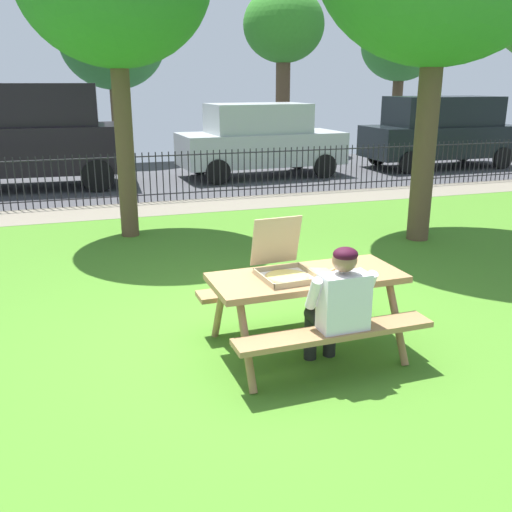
{
  "coord_description": "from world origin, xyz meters",
  "views": [
    {
      "loc": [
        -1.59,
        -5.11,
        2.49
      ],
      "look_at": [
        0.17,
        0.3,
        0.75
      ],
      "focal_mm": 40.04,
      "sensor_mm": 36.0,
      "label": 1
    }
  ],
  "objects_px": {
    "parked_car_center": "(25,134)",
    "adult_at_table": "(338,304)",
    "pizza_box_open": "(284,266)",
    "pizza_slice_on_table": "(323,270)",
    "picnic_table_foreground": "(306,292)",
    "far_tree_midright": "(284,28)",
    "far_tree_center": "(112,42)",
    "parked_car_far_right": "(441,130)",
    "parked_car_right": "(260,139)",
    "far_tree_right": "(401,46)"
  },
  "relations": [
    {
      "from": "parked_car_center",
      "to": "adult_at_table",
      "type": "bearing_deg",
      "value": -74.12
    },
    {
      "from": "pizza_box_open",
      "to": "adult_at_table",
      "type": "height_order",
      "value": "pizza_box_open"
    },
    {
      "from": "pizza_slice_on_table",
      "to": "adult_at_table",
      "type": "xyz_separation_m",
      "value": [
        -0.11,
        -0.56,
        -0.12
      ]
    },
    {
      "from": "picnic_table_foreground",
      "to": "pizza_box_open",
      "type": "xyz_separation_m",
      "value": [
        -0.22,
        0.03,
        0.27
      ]
    },
    {
      "from": "far_tree_midright",
      "to": "far_tree_center",
      "type": "bearing_deg",
      "value": -180.0
    },
    {
      "from": "parked_car_far_right",
      "to": "far_tree_center",
      "type": "bearing_deg",
      "value": 152.24
    },
    {
      "from": "pizza_box_open",
      "to": "parked_car_right",
      "type": "relative_size",
      "value": 0.13
    },
    {
      "from": "pizza_box_open",
      "to": "far_tree_center",
      "type": "relative_size",
      "value": 0.11
    },
    {
      "from": "pizza_box_open",
      "to": "pizza_slice_on_table",
      "type": "distance_m",
      "value": 0.43
    },
    {
      "from": "parked_car_far_right",
      "to": "far_tree_midright",
      "type": "height_order",
      "value": "far_tree_midright"
    },
    {
      "from": "far_tree_center",
      "to": "far_tree_midright",
      "type": "height_order",
      "value": "far_tree_midright"
    },
    {
      "from": "parked_car_right",
      "to": "far_tree_right",
      "type": "relative_size",
      "value": 0.87
    },
    {
      "from": "adult_at_table",
      "to": "parked_car_center",
      "type": "xyz_separation_m",
      "value": [
        -3.04,
        10.7,
        0.65
      ]
    },
    {
      "from": "pizza_box_open",
      "to": "pizza_slice_on_table",
      "type": "relative_size",
      "value": 2.33
    },
    {
      "from": "pizza_slice_on_table",
      "to": "far_tree_right",
      "type": "bearing_deg",
      "value": 56.74
    },
    {
      "from": "parked_car_center",
      "to": "parked_car_far_right",
      "type": "xyz_separation_m",
      "value": [
        11.6,
        0.0,
        -0.21
      ]
    },
    {
      "from": "adult_at_table",
      "to": "far_tree_center",
      "type": "distance_m",
      "value": 15.76
    },
    {
      "from": "pizza_box_open",
      "to": "far_tree_midright",
      "type": "bearing_deg",
      "value": 69.53
    },
    {
      "from": "adult_at_table",
      "to": "far_tree_right",
      "type": "relative_size",
      "value": 0.23
    },
    {
      "from": "parked_car_center",
      "to": "parked_car_right",
      "type": "relative_size",
      "value": 1.07
    },
    {
      "from": "far_tree_midright",
      "to": "far_tree_right",
      "type": "xyz_separation_m",
      "value": [
        4.61,
        -0.0,
        -0.48
      ]
    },
    {
      "from": "pizza_box_open",
      "to": "far_tree_midright",
      "type": "height_order",
      "value": "far_tree_midright"
    },
    {
      "from": "pizza_box_open",
      "to": "far_tree_right",
      "type": "relative_size",
      "value": 0.11
    },
    {
      "from": "parked_car_far_right",
      "to": "far_tree_right",
      "type": "xyz_separation_m",
      "value": [
        1.33,
        4.76,
        2.67
      ]
    },
    {
      "from": "far_tree_center",
      "to": "far_tree_midright",
      "type": "distance_m",
      "value": 5.78
    },
    {
      "from": "parked_car_center",
      "to": "far_tree_midright",
      "type": "distance_m",
      "value": 10.02
    },
    {
      "from": "parked_car_center",
      "to": "parked_car_far_right",
      "type": "relative_size",
      "value": 1.04
    },
    {
      "from": "picnic_table_foreground",
      "to": "far_tree_midright",
      "type": "distance_m",
      "value": 16.3
    },
    {
      "from": "picnic_table_foreground",
      "to": "far_tree_right",
      "type": "height_order",
      "value": "far_tree_right"
    },
    {
      "from": "pizza_box_open",
      "to": "adult_at_table",
      "type": "xyz_separation_m",
      "value": [
        0.31,
        -0.53,
        -0.21
      ]
    },
    {
      "from": "pizza_box_open",
      "to": "parked_car_right",
      "type": "distance_m",
      "value": 10.65
    },
    {
      "from": "pizza_box_open",
      "to": "parked_car_center",
      "type": "height_order",
      "value": "parked_car_center"
    },
    {
      "from": "pizza_box_open",
      "to": "parked_car_right",
      "type": "xyz_separation_m",
      "value": [
        3.15,
        10.17,
        0.14
      ]
    },
    {
      "from": "parked_car_center",
      "to": "parked_car_far_right",
      "type": "distance_m",
      "value": 11.6
    },
    {
      "from": "far_tree_center",
      "to": "pizza_box_open",
      "type": "bearing_deg",
      "value": -89.3
    },
    {
      "from": "picnic_table_foreground",
      "to": "parked_car_center",
      "type": "height_order",
      "value": "parked_car_center"
    },
    {
      "from": "pizza_box_open",
      "to": "far_tree_right",
      "type": "bearing_deg",
      "value": 55.69
    },
    {
      "from": "parked_car_far_right",
      "to": "far_tree_center",
      "type": "height_order",
      "value": "far_tree_center"
    },
    {
      "from": "parked_car_right",
      "to": "far_tree_right",
      "type": "bearing_deg",
      "value": 34.08
    },
    {
      "from": "parked_car_far_right",
      "to": "far_tree_right",
      "type": "distance_m",
      "value": 5.61
    },
    {
      "from": "parked_car_center",
      "to": "parked_car_far_right",
      "type": "bearing_deg",
      "value": 0.0
    },
    {
      "from": "parked_car_center",
      "to": "parked_car_right",
      "type": "xyz_separation_m",
      "value": [
        5.89,
        -0.0,
        -0.3
      ]
    },
    {
      "from": "far_tree_midright",
      "to": "parked_car_far_right",
      "type": "bearing_deg",
      "value": -55.37
    },
    {
      "from": "adult_at_table",
      "to": "picnic_table_foreground",
      "type": "bearing_deg",
      "value": 99.52
    },
    {
      "from": "far_tree_center",
      "to": "far_tree_right",
      "type": "height_order",
      "value": "far_tree_center"
    },
    {
      "from": "far_tree_center",
      "to": "parked_car_right",
      "type": "bearing_deg",
      "value": -55.01
    },
    {
      "from": "picnic_table_foreground",
      "to": "pizza_slice_on_table",
      "type": "distance_m",
      "value": 0.27
    },
    {
      "from": "parked_car_center",
      "to": "far_tree_center",
      "type": "bearing_deg",
      "value": 61.77
    },
    {
      "from": "adult_at_table",
      "to": "parked_car_far_right",
      "type": "height_order",
      "value": "parked_car_far_right"
    },
    {
      "from": "adult_at_table",
      "to": "far_tree_center",
      "type": "height_order",
      "value": "far_tree_center"
    }
  ]
}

